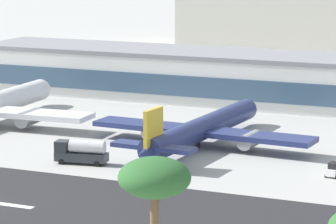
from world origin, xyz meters
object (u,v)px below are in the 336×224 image
at_px(airliner_gold_tail_gate_1, 199,130).
at_px(terminal_building, 279,80).
at_px(palm_tree_0, 154,183).
at_px(service_baggage_tug_2, 334,170).
at_px(service_fuel_truck_1, 81,152).

bearing_deg(airliner_gold_tail_gate_1, terminal_building, 2.71).
bearing_deg(palm_tree_0, airliner_gold_tail_gate_1, 108.80).
distance_m(terminal_building, service_baggage_tug_2, 61.73).
height_order(service_baggage_tug_2, palm_tree_0, palm_tree_0).
xyz_separation_m(service_baggage_tug_2, palm_tree_0, (-0.36, -65.57, 14.13)).
xyz_separation_m(airliner_gold_tail_gate_1, palm_tree_0, (25.81, -75.84, 12.11)).
xyz_separation_m(terminal_building, airliner_gold_tail_gate_1, (-0.65, -45.77, -2.46)).
relative_size(terminal_building, airliner_gold_tail_gate_1, 3.10).
relative_size(airliner_gold_tail_gate_1, palm_tree_0, 2.65).
bearing_deg(palm_tree_0, service_fuel_truck_1, 124.15).
xyz_separation_m(airliner_gold_tail_gate_1, service_fuel_truck_1, (-13.07, -18.51, -1.04)).
bearing_deg(terminal_building, service_baggage_tug_2, -65.51).
bearing_deg(service_fuel_truck_1, airliner_gold_tail_gate_1, -135.07).
xyz_separation_m(airliner_gold_tail_gate_1, service_baggage_tug_2, (26.17, -10.27, -2.02)).
bearing_deg(service_baggage_tug_2, service_fuel_truck_1, 108.16).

